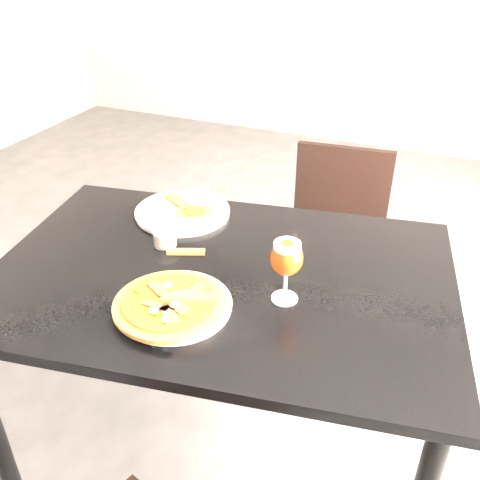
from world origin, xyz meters
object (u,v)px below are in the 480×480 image
at_px(pizza, 170,303).
at_px(beer_glass, 287,258).
at_px(dining_table, 221,299).
at_px(chair_far, 333,247).

height_order(pizza, beer_glass, beer_glass).
bearing_deg(dining_table, pizza, -110.66).
xyz_separation_m(chair_far, pizza, (-0.18, -0.90, 0.32)).
xyz_separation_m(chair_far, beer_glass, (0.05, -0.75, 0.42)).
xyz_separation_m(pizza, beer_glass, (0.23, 0.15, 0.09)).
relative_size(dining_table, beer_glass, 8.03).
bearing_deg(chair_far, beer_glass, -91.83).
distance_m(dining_table, chair_far, 0.75).
height_order(dining_table, beer_glass, beer_glass).
relative_size(dining_table, pizza, 4.94).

